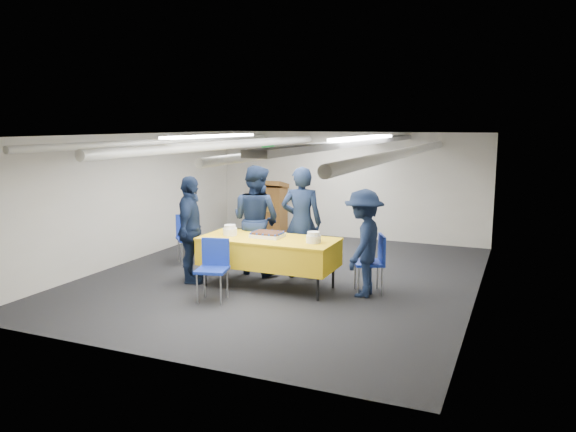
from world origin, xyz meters
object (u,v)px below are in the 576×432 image
(chair_left, at_px, (188,233))
(sailor_a, at_px, (301,223))
(sheet_cake, at_px, (268,234))
(sailor_b, at_px, (256,220))
(sailor_c, at_px, (190,230))
(podium, at_px, (272,208))
(serving_table, at_px, (269,252))
(chair_near, at_px, (214,263))
(chair_right, at_px, (374,258))
(sailor_d, at_px, (363,243))

(chair_left, bearing_deg, sailor_a, -2.71)
(sheet_cake, relative_size, sailor_a, 0.26)
(sailor_b, bearing_deg, sailor_c, 61.50)
(podium, relative_size, sailor_c, 0.74)
(podium, relative_size, chair_left, 1.44)
(serving_table, height_order, sailor_b, sailor_b)
(serving_table, xyz_separation_m, podium, (-1.63, 3.68, 0.05))
(sailor_a, bearing_deg, sheet_cake, 52.34)
(podium, bearing_deg, chair_left, -97.10)
(sailor_b, bearing_deg, chair_near, 103.46)
(serving_table, relative_size, chair_right, 2.39)
(chair_right, bearing_deg, chair_left, 172.38)
(sailor_a, relative_size, sailor_b, 1.00)
(sheet_cake, distance_m, sailor_a, 0.74)
(sheet_cake, relative_size, chair_left, 0.55)
(podium, xyz_separation_m, sailor_a, (1.87, -2.94, 0.29))
(sailor_a, bearing_deg, sailor_b, -9.95)
(sailor_b, height_order, sailor_c, sailor_b)
(chair_left, distance_m, sailor_d, 3.48)
(podium, relative_size, chair_near, 1.44)
(sheet_cake, xyz_separation_m, sailor_a, (0.29, 0.67, 0.09))
(podium, xyz_separation_m, sailor_d, (3.06, -3.51, 0.17))
(sheet_cake, bearing_deg, sailor_c, -167.58)
(chair_right, height_order, sailor_a, sailor_a)
(chair_near, distance_m, chair_right, 2.35)
(serving_table, bearing_deg, chair_near, -119.15)
(sailor_c, bearing_deg, chair_near, -150.14)
(chair_near, distance_m, sailor_c, 1.06)
(serving_table, xyz_separation_m, sheet_cake, (-0.04, 0.06, 0.25))
(chair_left, distance_m, sailor_c, 1.31)
(chair_left, height_order, sailor_a, sailor_a)
(podium, xyz_separation_m, sailor_b, (1.08, -3.01, 0.29))
(sheet_cake, xyz_separation_m, sailor_b, (-0.50, 0.61, 0.09))
(sailor_b, xyz_separation_m, sailor_c, (-0.71, -0.88, -0.06))
(sailor_a, bearing_deg, podium, -72.22)
(podium, distance_m, sailor_c, 3.91)
(sheet_cake, distance_m, chair_near, 1.03)
(chair_right, bearing_deg, podium, 133.79)
(sailor_b, bearing_deg, sheet_cake, 139.97)
(podium, bearing_deg, sailor_c, -84.54)
(sailor_d, bearing_deg, sheet_cake, -86.62)
(chair_near, bearing_deg, sailor_c, 141.23)
(chair_near, bearing_deg, chair_left, 132.03)
(chair_right, distance_m, sailor_a, 1.41)
(sheet_cake, relative_size, chair_near, 0.55)
(chair_right, relative_size, sailor_a, 0.48)
(chair_left, distance_m, sailor_b, 1.49)
(chair_right, xyz_separation_m, sailor_b, (-2.09, 0.30, 0.37))
(chair_near, height_order, sailor_a, sailor_a)
(serving_table, height_order, sheet_cake, sheet_cake)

